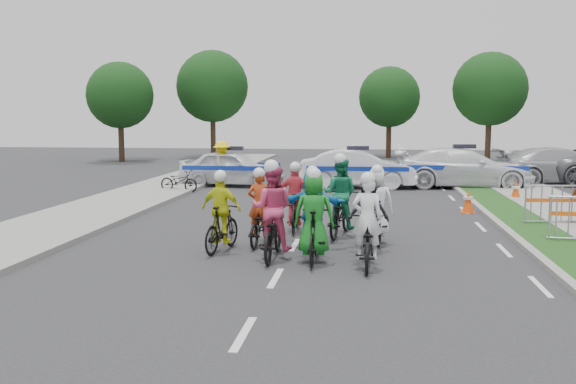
# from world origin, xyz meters

# --- Properties ---
(ground) EXTENTS (90.00, 90.00, 0.00)m
(ground) POSITION_xyz_m (0.00, 0.00, 0.00)
(ground) COLOR #28282B
(ground) RESTS_ON ground
(curb_right) EXTENTS (0.20, 60.00, 0.12)m
(curb_right) POSITION_xyz_m (5.10, 5.00, 0.06)
(curb_right) COLOR gray
(curb_right) RESTS_ON ground
(grass_strip) EXTENTS (1.20, 60.00, 0.11)m
(grass_strip) POSITION_xyz_m (5.80, 5.00, 0.06)
(grass_strip) COLOR #223F14
(grass_strip) RESTS_ON ground
(sidewalk_left) EXTENTS (3.00, 60.00, 0.13)m
(sidewalk_left) POSITION_xyz_m (-6.50, 5.00, 0.07)
(sidewalk_left) COLOR gray
(sidewalk_left) RESTS_ON ground
(rider_0) EXTENTS (0.65, 1.84, 1.87)m
(rider_0) POSITION_xyz_m (1.63, 1.03, 0.62)
(rider_0) COLOR black
(rider_0) RESTS_ON ground
(rider_1) EXTENTS (0.81, 1.83, 1.92)m
(rider_1) POSITION_xyz_m (0.58, 1.34, 0.74)
(rider_1) COLOR black
(rider_1) RESTS_ON ground
(rider_2) EXTENTS (0.86, 2.01, 2.05)m
(rider_2) POSITION_xyz_m (-0.30, 1.61, 0.75)
(rider_2) COLOR black
(rider_2) RESTS_ON ground
(rider_3) EXTENTS (0.95, 1.75, 1.78)m
(rider_3) POSITION_xyz_m (-1.49, 2.14, 0.69)
(rider_3) COLOR black
(rider_3) RESTS_ON ground
(rider_4) EXTENTS (0.99, 1.69, 1.65)m
(rider_4) POSITION_xyz_m (1.65, 2.65, 0.65)
(rider_4) COLOR black
(rider_4) RESTS_ON ground
(rider_5) EXTENTS (1.51, 1.80, 1.83)m
(rider_5) POSITION_xyz_m (0.41, 2.89, 0.77)
(rider_5) COLOR black
(rider_5) RESTS_ON ground
(rider_6) EXTENTS (0.74, 1.78, 1.77)m
(rider_6) POSITION_xyz_m (-0.79, 2.97, 0.59)
(rider_6) COLOR black
(rider_6) RESTS_ON ground
(rider_7) EXTENTS (0.81, 1.78, 1.83)m
(rider_7) POSITION_xyz_m (1.84, 3.46, 0.71)
(rider_7) COLOR black
(rider_7) RESTS_ON ground
(rider_8) EXTENTS (1.04, 2.08, 2.03)m
(rider_8) POSITION_xyz_m (0.96, 4.31, 0.75)
(rider_8) COLOR black
(rider_8) RESTS_ON ground
(rider_9) EXTENTS (0.91, 1.71, 1.79)m
(rider_9) POSITION_xyz_m (-0.17, 4.65, 0.69)
(rider_9) COLOR black
(rider_9) RESTS_ON ground
(police_car_0) EXTENTS (4.53, 2.15, 1.50)m
(police_car_0) POSITION_xyz_m (-3.98, 14.92, 0.75)
(police_car_0) COLOR white
(police_car_0) RESTS_ON ground
(police_car_1) EXTENTS (4.73, 1.81, 1.54)m
(police_car_1) POSITION_xyz_m (1.20, 14.93, 0.77)
(police_car_1) COLOR white
(police_car_1) RESTS_ON ground
(police_car_2) EXTENTS (5.66, 2.57, 1.61)m
(police_car_2) POSITION_xyz_m (5.48, 15.48, 0.80)
(police_car_2) COLOR white
(police_car_2) RESTS_ON ground
(civilian_sedan) EXTENTS (5.59, 2.69, 1.57)m
(civilian_sedan) POSITION_xyz_m (9.77, 17.22, 0.79)
(civilian_sedan) COLOR #AEAEB3
(civilian_sedan) RESTS_ON ground
(marshal_hiviz) EXTENTS (1.40, 1.23, 1.88)m
(marshal_hiviz) POSITION_xyz_m (-4.37, 14.62, 0.94)
(marshal_hiviz) COLOR yellow
(marshal_hiviz) RESTS_ON ground
(barrier_2) EXTENTS (2.04, 0.70, 1.12)m
(barrier_2) POSITION_xyz_m (6.70, 6.25, 0.56)
(barrier_2) COLOR #A5A8AD
(barrier_2) RESTS_ON ground
(cone_0) EXTENTS (0.40, 0.40, 0.70)m
(cone_0) POSITION_xyz_m (4.65, 8.53, 0.34)
(cone_0) COLOR #F24C0C
(cone_0) RESTS_ON ground
(cone_1) EXTENTS (0.40, 0.40, 0.70)m
(cone_1) POSITION_xyz_m (6.72, 11.65, 0.34)
(cone_1) COLOR #F24C0C
(cone_1) RESTS_ON ground
(parked_bike) EXTENTS (1.71, 0.98, 0.85)m
(parked_bike) POSITION_xyz_m (-5.59, 12.56, 0.42)
(parked_bike) COLOR black
(parked_bike) RESTS_ON ground
(tree_0) EXTENTS (4.20, 4.20, 6.30)m
(tree_0) POSITION_xyz_m (-14.00, 28.00, 4.19)
(tree_0) COLOR #382619
(tree_0) RESTS_ON ground
(tree_1) EXTENTS (4.55, 4.55, 6.82)m
(tree_1) POSITION_xyz_m (9.00, 30.00, 4.54)
(tree_1) COLOR #382619
(tree_1) RESTS_ON ground
(tree_3) EXTENTS (4.90, 4.90, 7.35)m
(tree_3) POSITION_xyz_m (-9.00, 32.00, 4.89)
(tree_3) COLOR #382619
(tree_3) RESTS_ON ground
(tree_4) EXTENTS (4.20, 4.20, 6.30)m
(tree_4) POSITION_xyz_m (3.00, 34.00, 4.19)
(tree_4) COLOR #382619
(tree_4) RESTS_ON ground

